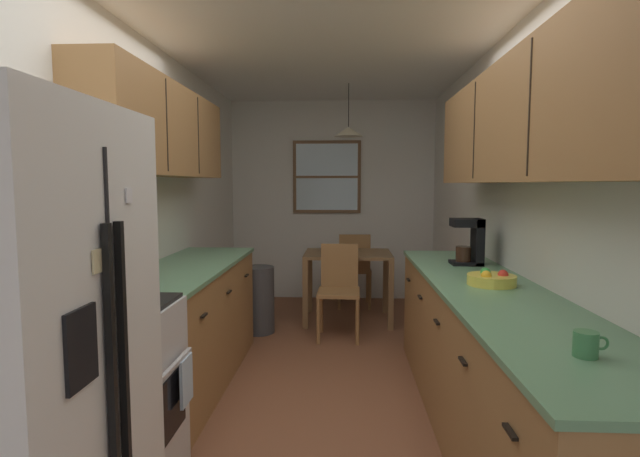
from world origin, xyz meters
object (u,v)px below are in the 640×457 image
trash_bin (259,300)px  coffee_maker (471,241)px  mug_by_coffeemaker (586,344)px  microwave_over_range (68,141)px  dining_chair_far (354,267)px  refrigerator (0,380)px  stove_range (103,398)px  storage_canister (144,268)px  fruit_bowl (491,279)px  dining_chair_near (339,286)px  dining_table (348,264)px

trash_bin → coffee_maker: (1.78, -1.17, 0.74)m
trash_bin → mug_by_coffeemaker: size_ratio=5.60×
microwave_over_range → dining_chair_far: (1.38, 3.62, -1.18)m
refrigerator → stove_range: size_ratio=1.58×
storage_canister → refrigerator: bearing=-87.0°
coffee_maker → fruit_bowl: coffee_maker is taller
stove_range → dining_chair_far: size_ratio=1.22×
dining_chair_near → dining_chair_far: (0.17, 1.13, 0.00)m
dining_chair_near → microwave_over_range: bearing=-116.0°
storage_canister → coffee_maker: size_ratio=0.62×
dining_chair_near → refrigerator: bearing=-107.8°
stove_range → dining_chair_far: 3.84m
refrigerator → dining_chair_far: size_ratio=1.93×
refrigerator → storage_canister: size_ratio=8.25×
dining_chair_far → mug_by_coffeemaker: bearing=-80.3°
refrigerator → mug_by_coffeemaker: refrigerator is taller
storage_canister → coffee_maker: coffee_maker is taller
storage_canister → fruit_bowl: size_ratio=0.76×
dining_table → microwave_over_range: bearing=-113.1°
dining_table → stove_range: bearing=-111.3°
storage_canister → dining_chair_far: bearing=67.5°
refrigerator → storage_canister: 1.29m
dining_table → trash_bin: (-0.90, -0.48, -0.29)m
coffee_maker → mug_by_coffeemaker: bearing=-92.9°
refrigerator → dining_table: bearing=73.4°
dining_chair_near → coffee_maker: coffee_maker is taller
storage_canister → coffee_maker: (2.08, 0.87, 0.07)m
dining_table → dining_chair_far: bearing=81.8°
refrigerator → stove_range: refrigerator is taller
trash_bin → coffee_maker: coffee_maker is taller
refrigerator → trash_bin: (0.23, 3.31, -0.54)m
storage_canister → mug_by_coffeemaker: bearing=-27.9°
mug_by_coffeemaker → fruit_bowl: bearing=88.3°
stove_range → microwave_over_range: microwave_over_range is taller
refrigerator → trash_bin: refrigerator is taller
microwave_over_range → storage_canister: size_ratio=2.69×
storage_canister → mug_by_coffeemaker: storage_canister is taller
stove_range → fruit_bowl: 2.17m
dining_table → mug_by_coffeemaker: size_ratio=7.82×
dining_chair_far → stove_range: bearing=-109.4°
storage_canister → trash_bin: bearing=81.6°
refrigerator → dining_chair_far: bearing=74.5°
dining_table → refrigerator: bearing=-106.6°
stove_range → microwave_over_range: size_ratio=1.94×
refrigerator → mug_by_coffeemaker: 1.93m
trash_bin → coffee_maker: 2.26m
refrigerator → dining_chair_near: 3.42m
trash_bin → dining_chair_far: bearing=47.0°
coffee_maker → fruit_bowl: bearing=-95.0°
coffee_maker → trash_bin: bearing=146.8°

